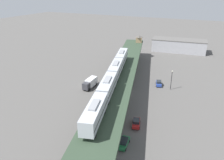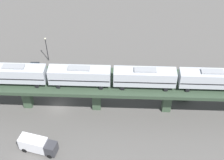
% 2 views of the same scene
% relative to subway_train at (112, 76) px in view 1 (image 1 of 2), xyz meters
% --- Properties ---
extents(ground_plane, '(400.00, 400.00, 0.00)m').
position_rel_subway_train_xyz_m(ground_plane, '(-1.65, 11.82, -10.42)').
color(ground_plane, '#514F4C').
extents(elevated_viaduct, '(31.47, 91.12, 7.88)m').
position_rel_subway_train_xyz_m(elevated_viaduct, '(-1.61, 11.64, -3.66)').
color(elevated_viaduct, '#2C3D2C').
rests_on(elevated_viaduct, ground).
extents(subway_train, '(15.34, 48.88, 4.45)m').
position_rel_subway_train_xyz_m(subway_train, '(0.00, 0.00, 0.00)').
color(subway_train, '#ADB2BA').
rests_on(subway_train, elevated_viaduct).
extents(signal_hut, '(3.93, 3.93, 3.40)m').
position_rel_subway_train_xyz_m(signal_hut, '(-9.63, 51.70, -0.74)').
color(signal_hut, '#8C7251').
rests_on(signal_hut, elevated_viaduct).
extents(street_car_blue, '(2.93, 4.72, 1.89)m').
position_rel_subway_train_xyz_m(street_car_blue, '(8.10, 22.54, -9.48)').
color(street_car_blue, '#233D93').
rests_on(street_car_blue, ground).
extents(street_car_green, '(2.27, 4.55, 1.89)m').
position_rel_subway_train_xyz_m(street_car_green, '(9.01, -13.13, -9.48)').
color(street_car_green, '#1E6638').
rests_on(street_car_green, ground).
extents(street_car_red, '(2.91, 4.72, 1.89)m').
position_rel_subway_train_xyz_m(street_car_red, '(8.98, -4.60, -9.48)').
color(street_car_red, '#AD1E1E').
rests_on(street_car_red, ground).
extents(delivery_truck, '(2.51, 7.25, 3.20)m').
position_rel_subway_train_xyz_m(delivery_truck, '(-13.45, 10.55, -8.65)').
color(delivery_truck, '#333338').
rests_on(delivery_truck, ground).
extents(street_lamp, '(0.44, 0.44, 6.94)m').
position_rel_subway_train_xyz_m(street_lamp, '(12.61, 21.00, -6.31)').
color(street_lamp, black).
rests_on(street_lamp, ground).
extents(warehouse_building, '(29.49, 13.22, 6.80)m').
position_rel_subway_train_xyz_m(warehouse_building, '(6.63, 72.26, -7.01)').
color(warehouse_building, '#99999E').
rests_on(warehouse_building, ground).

